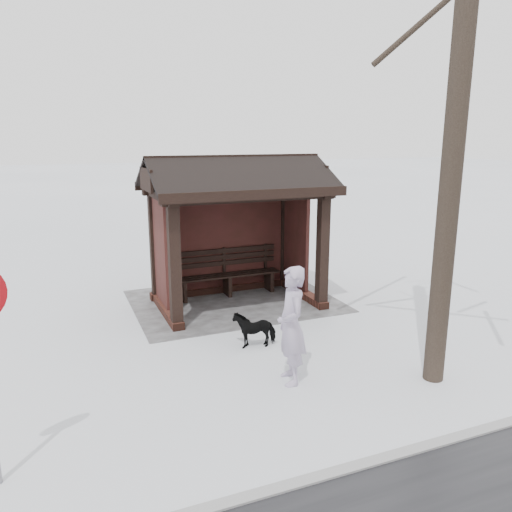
# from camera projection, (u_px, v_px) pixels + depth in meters

# --- Properties ---
(ground) EXTENTS (120.00, 120.00, 0.00)m
(ground) POSITION_uv_depth(u_px,v_px,m) (237.00, 304.00, 10.50)
(ground) COLOR silver
(ground) RESTS_ON ground
(kerb) EXTENTS (120.00, 0.15, 0.06)m
(kerb) POSITION_uv_depth(u_px,v_px,m) (407.00, 453.00, 5.55)
(kerb) COLOR gray
(kerb) RESTS_ON ground
(trampled_patch) EXTENTS (4.20, 3.20, 0.02)m
(trampled_patch) POSITION_uv_depth(u_px,v_px,m) (234.00, 301.00, 10.68)
(trampled_patch) COLOR gray
(trampled_patch) RESTS_ON ground
(bus_shelter) EXTENTS (3.60, 2.40, 3.09)m
(bus_shelter) POSITION_uv_depth(u_px,v_px,m) (234.00, 201.00, 10.14)
(bus_shelter) COLOR #381C14
(bus_shelter) RESTS_ON ground
(pedestrian) EXTENTS (0.51, 0.68, 1.71)m
(pedestrian) POSITION_uv_depth(u_px,v_px,m) (291.00, 325.00, 7.00)
(pedestrian) COLOR #AD9EBA
(pedestrian) RESTS_ON ground
(dog) EXTENTS (0.73, 0.40, 0.59)m
(dog) POSITION_uv_depth(u_px,v_px,m) (254.00, 328.00, 8.38)
(dog) COLOR black
(dog) RESTS_ON ground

